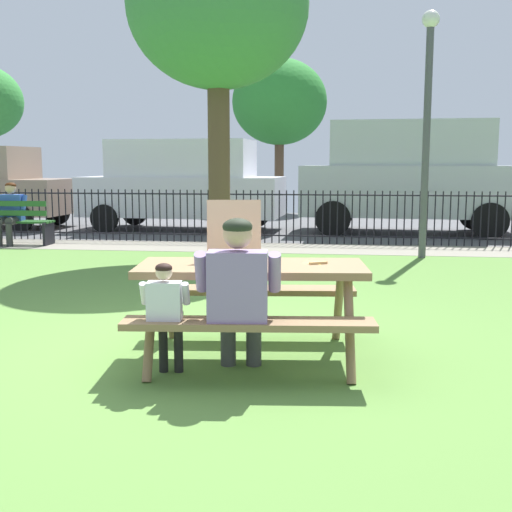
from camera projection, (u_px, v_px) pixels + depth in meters
The scene contains 16 objects.
ground at pixel (221, 307), 7.05m from camera, with size 28.00×11.14×0.02m, color #5B883B.
cobblestone_walkway at pixel (268, 248), 11.82m from camera, with size 28.00×1.40×0.01m, color gray.
street_asphalt at pixel (287, 225), 16.25m from camera, with size 28.00×7.62×0.01m, color #515154.
picnic_table_foreground at pixel (251, 286), 5.09m from camera, with size 1.93×1.65×0.79m.
pizza_box_open at pixel (234, 252), 5.11m from camera, with size 0.51×0.55×0.50m.
pizza_slice_on_table at pixel (314, 262), 5.15m from camera, with size 0.23×0.26×0.02m.
adult_at_table at pixel (238, 291), 4.59m from camera, with size 0.63×0.62×1.19m.
child_at_table at pixel (166, 309), 4.60m from camera, with size 0.36×0.36×0.87m.
iron_fence_streetside at pixel (272, 216), 12.43m from camera, with size 22.62×0.03×1.04m.
park_bench_left at pixel (10, 223), 12.25m from camera, with size 1.61×0.49×0.85m.
person_on_park_bench at pixel (10, 210), 12.23m from camera, with size 0.63×0.61×1.19m.
lamp_post_walkway at pixel (427, 109), 10.29m from camera, with size 0.28×0.28×3.96m.
tree_midground_left at pixel (218, 8), 10.06m from camera, with size 2.89×2.89×5.32m.
parked_car_center at pixel (183, 183), 14.80m from camera, with size 4.70×2.16×2.08m.
parked_car_right at pixel (409, 174), 14.13m from camera, with size 4.80×2.29×2.46m.
far_tree_midleft at pixel (279, 102), 20.12m from camera, with size 2.99×2.99×4.81m.
Camera 1 is at (1.25, -5.22, 1.57)m, focal length 44.79 mm.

